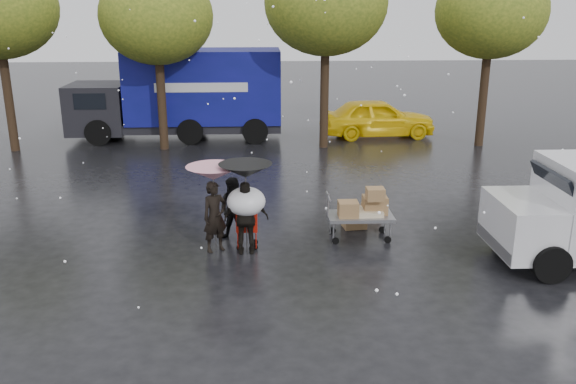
{
  "coord_description": "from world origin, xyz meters",
  "views": [
    {
      "loc": [
        0.04,
        -12.53,
        5.29
      ],
      "look_at": [
        0.7,
        1.0,
        1.05
      ],
      "focal_mm": 38.0,
      "sensor_mm": 36.0,
      "label": 1
    }
  ],
  "objects_px": {
    "vendor_cart": "(364,209)",
    "yellow_taxi": "(377,118)",
    "person_black": "(246,218)",
    "shopping_cart": "(246,205)",
    "person_pink": "(215,217)",
    "blue_truck": "(183,95)"
  },
  "relations": [
    {
      "from": "person_black",
      "to": "shopping_cart",
      "type": "relative_size",
      "value": 1.11
    },
    {
      "from": "vendor_cart",
      "to": "blue_truck",
      "type": "xyz_separation_m",
      "value": [
        -5.36,
        11.23,
        1.03
      ]
    },
    {
      "from": "person_black",
      "to": "yellow_taxi",
      "type": "relative_size",
      "value": 0.36
    },
    {
      "from": "shopping_cart",
      "to": "blue_truck",
      "type": "bearing_deg",
      "value": 102.77
    },
    {
      "from": "vendor_cart",
      "to": "yellow_taxi",
      "type": "bearing_deg",
      "value": 77.68
    },
    {
      "from": "person_black",
      "to": "shopping_cart",
      "type": "xyz_separation_m",
      "value": [
        -0.0,
        0.17,
        0.25
      ]
    },
    {
      "from": "vendor_cart",
      "to": "blue_truck",
      "type": "height_order",
      "value": "blue_truck"
    },
    {
      "from": "person_pink",
      "to": "yellow_taxi",
      "type": "height_order",
      "value": "person_pink"
    },
    {
      "from": "shopping_cart",
      "to": "person_black",
      "type": "bearing_deg",
      "value": -89.38
    },
    {
      "from": "vendor_cart",
      "to": "shopping_cart",
      "type": "height_order",
      "value": "shopping_cart"
    },
    {
      "from": "vendor_cart",
      "to": "person_black",
      "type": "bearing_deg",
      "value": -164.75
    },
    {
      "from": "vendor_cart",
      "to": "shopping_cart",
      "type": "relative_size",
      "value": 1.04
    },
    {
      "from": "person_black",
      "to": "yellow_taxi",
      "type": "distance_m",
      "value": 12.91
    },
    {
      "from": "person_pink",
      "to": "yellow_taxi",
      "type": "bearing_deg",
      "value": 32.19
    },
    {
      "from": "blue_truck",
      "to": "yellow_taxi",
      "type": "xyz_separation_m",
      "value": [
        7.79,
        -0.11,
        -0.98
      ]
    },
    {
      "from": "person_pink",
      "to": "blue_truck",
      "type": "xyz_separation_m",
      "value": [
        -1.98,
        11.78,
        0.96
      ]
    },
    {
      "from": "person_pink",
      "to": "shopping_cart",
      "type": "xyz_separation_m",
      "value": [
        0.69,
        -0.01,
        0.27
      ]
    },
    {
      "from": "person_black",
      "to": "shopping_cart",
      "type": "height_order",
      "value": "person_black"
    },
    {
      "from": "shopping_cart",
      "to": "yellow_taxi",
      "type": "xyz_separation_m",
      "value": [
        5.12,
        11.69,
        -0.29
      ]
    },
    {
      "from": "person_pink",
      "to": "blue_truck",
      "type": "relative_size",
      "value": 0.19
    },
    {
      "from": "shopping_cart",
      "to": "person_pink",
      "type": "bearing_deg",
      "value": 179.14
    },
    {
      "from": "person_pink",
      "to": "shopping_cart",
      "type": "height_order",
      "value": "person_pink"
    }
  ]
}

